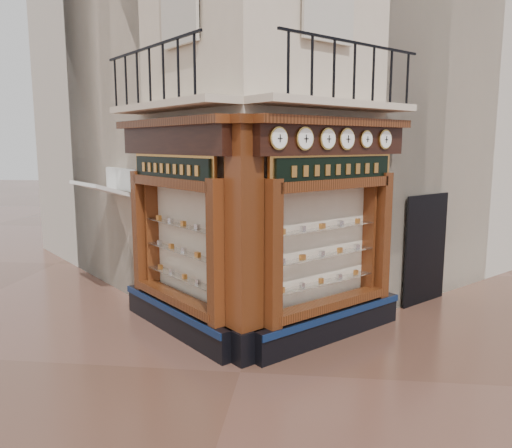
# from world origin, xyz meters

# --- Properties ---
(ground) EXTENTS (80.00, 80.00, 0.00)m
(ground) POSITION_xyz_m (0.00, 0.00, 0.00)
(ground) COLOR brown
(ground) RESTS_ON ground
(main_building) EXTENTS (11.31, 11.31, 12.00)m
(main_building) POSITION_xyz_m (0.00, 6.16, 6.00)
(main_building) COLOR beige
(main_building) RESTS_ON ground
(neighbour_left) EXTENTS (11.31, 11.31, 11.00)m
(neighbour_left) POSITION_xyz_m (-2.47, 8.63, 5.50)
(neighbour_left) COLOR beige
(neighbour_left) RESTS_ON ground
(neighbour_right) EXTENTS (11.31, 11.31, 11.00)m
(neighbour_right) POSITION_xyz_m (2.47, 8.63, 5.50)
(neighbour_right) COLOR beige
(neighbour_right) RESTS_ON ground
(shopfront_left) EXTENTS (2.86, 2.86, 3.98)m
(shopfront_left) POSITION_xyz_m (-1.41, 1.57, 1.98)
(shopfront_left) COLOR black
(shopfront_left) RESTS_ON ground
(shopfront_right) EXTENTS (2.86, 2.86, 3.98)m
(shopfront_right) POSITION_xyz_m (1.41, 1.57, 1.98)
(shopfront_right) COLOR black
(shopfront_right) RESTS_ON ground
(corner_pilaster) EXTENTS (0.85, 0.85, 3.98)m
(corner_pilaster) POSITION_xyz_m (0.00, 0.50, 1.95)
(corner_pilaster) COLOR black
(corner_pilaster) RESTS_ON ground
(balcony) EXTENTS (5.94, 2.97, 1.03)m
(balcony) POSITION_xyz_m (0.00, 1.49, 4.22)
(balcony) COLOR beige
(balcony) RESTS_ON ground
(clock_a) EXTENTS (0.29, 0.29, 0.35)m
(clock_a) POSITION_xyz_m (0.55, 0.44, 3.62)
(clock_a) COLOR gold
(clock_a) RESTS_ON ground
(clock_b) EXTENTS (0.30, 0.30, 0.37)m
(clock_b) POSITION_xyz_m (0.94, 0.83, 3.62)
(clock_b) COLOR gold
(clock_b) RESTS_ON ground
(clock_c) EXTENTS (0.29, 0.29, 0.36)m
(clock_c) POSITION_xyz_m (1.31, 1.20, 3.62)
(clock_c) COLOR gold
(clock_c) RESTS_ON ground
(clock_d) EXTENTS (0.30, 0.30, 0.38)m
(clock_d) POSITION_xyz_m (1.64, 1.54, 3.62)
(clock_d) COLOR gold
(clock_d) RESTS_ON ground
(clock_e) EXTENTS (0.26, 0.26, 0.31)m
(clock_e) POSITION_xyz_m (2.01, 1.91, 3.62)
(clock_e) COLOR gold
(clock_e) RESTS_ON ground
(clock_f) EXTENTS (0.29, 0.29, 0.36)m
(clock_f) POSITION_xyz_m (2.39, 2.28, 3.62)
(clock_f) COLOR gold
(clock_f) RESTS_ON ground
(awning) EXTENTS (1.81, 1.81, 0.36)m
(awning) POSITION_xyz_m (-3.58, 3.37, 0.00)
(awning) COLOR silver
(awning) RESTS_ON ground
(signboard_left) EXTENTS (2.03, 2.03, 0.54)m
(signboard_left) POSITION_xyz_m (-1.46, 1.51, 3.10)
(signboard_left) COLOR gold
(signboard_left) RESTS_ON ground
(signboard_right) EXTENTS (2.16, 2.16, 0.58)m
(signboard_right) POSITION_xyz_m (1.46, 1.51, 3.10)
(signboard_right) COLOR gold
(signboard_right) RESTS_ON ground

